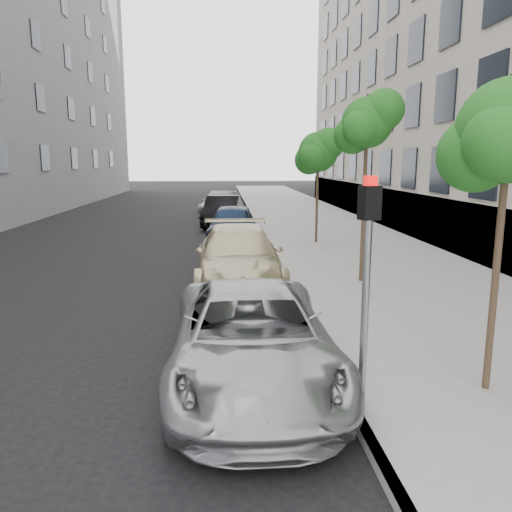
{
  "coord_description": "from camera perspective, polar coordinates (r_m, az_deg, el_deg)",
  "views": [
    {
      "loc": [
        -0.52,
        -4.9,
        3.33
      ],
      "look_at": [
        0.13,
        4.62,
        1.5
      ],
      "focal_mm": 35.0,
      "sensor_mm": 36.0,
      "label": 1
    }
  ],
  "objects": [
    {
      "name": "minivan",
      "position": [
        7.58,
        -0.48,
        -9.3
      ],
      "size": [
        2.41,
        5.18,
        1.43
      ],
      "primitive_type": "imported",
      "rotation": [
        0.0,
        0.0,
        0.01
      ],
      "color": "#9EA0A2",
      "rests_on": "ground"
    },
    {
      "name": "sidewalk",
      "position": [
        29.48,
        5.55,
        4.44
      ],
      "size": [
        6.4,
        72.0,
        0.14
      ],
      "primitive_type": "cube",
      "color": "gray",
      "rests_on": "ground"
    },
    {
      "name": "signal_pole",
      "position": [
        6.46,
        12.57,
        -1.04
      ],
      "size": [
        0.28,
        0.25,
        3.01
      ],
      "rotation": [
        0.0,
        0.0,
        0.32
      ],
      "color": "#939699",
      "rests_on": "sidewalk"
    },
    {
      "name": "sedan_rear",
      "position": [
        31.13,
        -4.23,
        6.0
      ],
      "size": [
        2.69,
        5.2,
        1.44
      ],
      "primitive_type": "imported",
      "rotation": [
        0.0,
        0.0,
        -0.14
      ],
      "color": "gray",
      "rests_on": "ground"
    },
    {
      "name": "ground",
      "position": [
        5.94,
        1.96,
        -23.21
      ],
      "size": [
        160.0,
        160.0,
        0.0
      ],
      "primitive_type": "plane",
      "color": "black",
      "rests_on": "ground"
    },
    {
      "name": "tree_mid",
      "position": [
        13.47,
        12.69,
        14.64
      ],
      "size": [
        1.66,
        1.46,
        4.97
      ],
      "color": "#38281C",
      "rests_on": "sidewalk"
    },
    {
      "name": "tree_far",
      "position": [
        19.76,
        7.18,
        11.73
      ],
      "size": [
        1.84,
        1.64,
        4.43
      ],
      "color": "#38281C",
      "rests_on": "sidewalk"
    },
    {
      "name": "suv",
      "position": [
        13.28,
        -2.01,
        -0.16
      ],
      "size": [
        2.27,
        5.5,
        1.59
      ],
      "primitive_type": "imported",
      "rotation": [
        0.0,
        0.0,
        0.01
      ],
      "color": "#BFB188",
      "rests_on": "ground"
    },
    {
      "name": "sedan_black",
      "position": [
        25.7,
        -3.83,
        5.12
      ],
      "size": [
        2.17,
        4.88,
        1.56
      ],
      "primitive_type": "imported",
      "rotation": [
        0.0,
        0.0,
        -0.11
      ],
      "color": "black",
      "rests_on": "ground"
    },
    {
      "name": "curb",
      "position": [
        29.13,
        -0.54,
        4.42
      ],
      "size": [
        0.15,
        72.0,
        0.14
      ],
      "primitive_type": "cube",
      "color": "#9E9B93",
      "rests_on": "ground"
    },
    {
      "name": "sedan_blue",
      "position": [
        20.46,
        -2.7,
        3.69
      ],
      "size": [
        2.27,
        4.77,
        1.57
      ],
      "primitive_type": "imported",
      "rotation": [
        0.0,
        0.0,
        -0.09
      ],
      "color": "#101F38",
      "rests_on": "ground"
    },
    {
      "name": "tree_near",
      "position": [
        7.43,
        27.13,
        12.63
      ],
      "size": [
        1.71,
        1.51,
        4.41
      ],
      "color": "#38281C",
      "rests_on": "sidewalk"
    }
  ]
}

